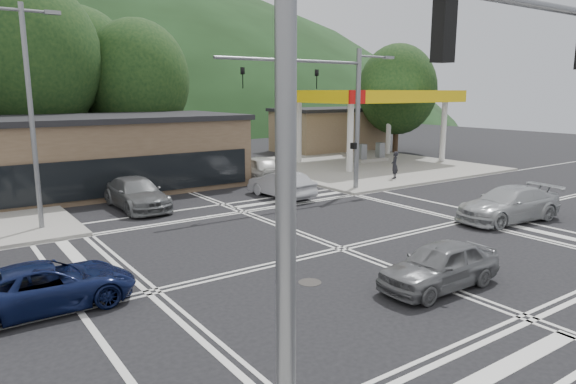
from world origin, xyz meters
TOP-DOWN VIEW (x-y plane):
  - ground at (0.00, 0.00)m, footprint 120.00×120.00m
  - sidewalk_ne at (15.00, 15.00)m, footprint 16.00×16.00m
  - gas_station_canopy at (16.99, 15.99)m, footprint 12.32×8.34m
  - convenience_store at (20.00, 25.00)m, footprint 10.00×6.00m
  - commercial_row at (-8.00, 17.00)m, footprint 24.00×8.00m
  - hill_north at (0.00, 90.00)m, footprint 252.00×126.00m
  - tree_n_b at (-6.00, 24.00)m, footprint 9.00×9.00m
  - tree_n_c at (1.00, 24.00)m, footprint 7.60×7.60m
  - tree_n_e at (-2.00, 28.00)m, footprint 8.40×8.40m
  - tree_ne at (24.00, 20.00)m, footprint 7.20×7.20m
  - streetlight_nw at (-8.44, 9.00)m, footprint 2.50×0.25m
  - signal_mast_ne at (6.95, 8.20)m, footprint 11.65×0.30m
  - signal_mast_sw at (-6.39, -8.20)m, footprint 9.14×0.28m
  - car_blue_west at (-9.81, 0.50)m, footprint 4.53×2.13m
  - car_grey_center at (-0.16, -4.50)m, footprint 4.05×1.65m
  - car_silver_east at (8.81, -1.08)m, footprint 5.40×2.74m
  - car_queue_a at (3.48, 9.00)m, footprint 1.86×4.39m
  - car_queue_b at (5.10, 14.00)m, footprint 2.41×5.09m
  - car_northbound at (-3.88, 10.82)m, footprint 2.12×5.16m
  - pedestrian at (12.44, 9.18)m, footprint 0.76×0.69m

SIDE VIEW (x-z plane):
  - ground at x=0.00m, z-range 0.00..0.00m
  - hill_north at x=0.00m, z-range -70.00..70.00m
  - sidewalk_ne at x=15.00m, z-range 0.00..0.15m
  - car_blue_west at x=-9.81m, z-range 0.00..1.25m
  - car_grey_center at x=-0.16m, z-range 0.00..1.37m
  - car_queue_a at x=3.48m, z-range 0.00..1.41m
  - car_northbound at x=-3.88m, z-range 0.00..1.49m
  - car_silver_east at x=8.81m, z-range 0.00..1.50m
  - car_queue_b at x=5.10m, z-range 0.00..1.68m
  - pedestrian at x=12.44m, z-range 0.15..1.89m
  - convenience_store at x=20.00m, z-range 0.00..3.80m
  - commercial_row at x=-8.00m, z-range 0.00..4.00m
  - gas_station_canopy at x=16.99m, z-range 2.17..7.92m
  - streetlight_nw at x=-8.44m, z-range 0.55..9.55m
  - signal_mast_ne at x=6.95m, z-range 1.07..9.07m
  - signal_mast_sw at x=-6.39m, z-range 1.12..9.12m
  - tree_ne at x=24.00m, z-range 0.85..10.84m
  - tree_n_c at x=1.00m, z-range 1.06..11.93m
  - tree_n_e at x=-2.00m, z-range 1.15..13.13m
  - tree_n_b at x=-6.00m, z-range 1.30..14.28m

